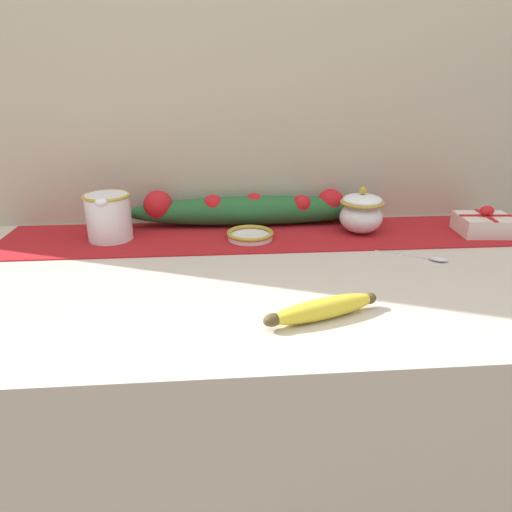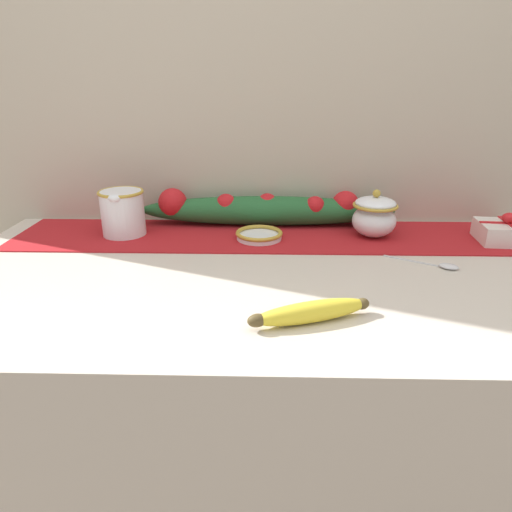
# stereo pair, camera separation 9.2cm
# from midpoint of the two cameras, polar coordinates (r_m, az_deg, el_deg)

# --- Properties ---
(countertop) EXTENTS (1.42, 0.74, 0.94)m
(countertop) POSITION_cam_midpoint_polar(r_m,az_deg,el_deg) (1.24, 3.58, -22.35)
(countertop) COLOR beige
(countertop) RESTS_ON ground_plane
(back_wall) EXTENTS (2.22, 0.04, 2.40)m
(back_wall) POSITION_cam_midpoint_polar(r_m,az_deg,el_deg) (1.29, 3.75, 15.83)
(back_wall) COLOR #B7AD99
(back_wall) RESTS_ON ground_plane
(table_runner) EXTENTS (1.30, 0.26, 0.00)m
(table_runner) POSITION_cam_midpoint_polar(r_m,az_deg,el_deg) (1.19, 3.74, 2.50)
(table_runner) COLOR #A8191E
(table_runner) RESTS_ON countertop
(cream_pitcher) EXTENTS (0.12, 0.14, 0.12)m
(cream_pitcher) POSITION_cam_midpoint_polar(r_m,az_deg,el_deg) (1.21, -14.12, 5.44)
(cream_pitcher) COLOR white
(cream_pitcher) RESTS_ON countertop
(sugar_bowl) EXTENTS (0.11, 0.11, 0.12)m
(sugar_bowl) POSITION_cam_midpoint_polar(r_m,az_deg,el_deg) (1.21, 16.85, 4.81)
(sugar_bowl) COLOR white
(sugar_bowl) RESTS_ON countertop
(small_dish) EXTENTS (0.12, 0.12, 0.02)m
(small_dish) POSITION_cam_midpoint_polar(r_m,az_deg,el_deg) (1.16, 2.82, 2.62)
(small_dish) COLOR white
(small_dish) RESTS_ON countertop
(banana) EXTENTS (0.22, 0.10, 0.04)m
(banana) POSITION_cam_midpoint_polar(r_m,az_deg,el_deg) (0.78, 10.44, -6.98)
(banana) COLOR yellow
(banana) RESTS_ON countertop
(spoon) EXTENTS (0.15, 0.10, 0.01)m
(spoon) POSITION_cam_midpoint_polar(r_m,az_deg,el_deg) (1.09, 24.90, -1.15)
(spoon) COLOR silver
(spoon) RESTS_ON countertop
(gift_box) EXTENTS (0.14, 0.12, 0.07)m
(gift_box) POSITION_cam_midpoint_polar(r_m,az_deg,el_deg) (1.31, 30.75, 2.57)
(gift_box) COLOR silver
(gift_box) RESTS_ON countertop
(poinsettia_garland) EXTENTS (0.70, 0.09, 0.10)m
(poinsettia_garland) POSITION_cam_midpoint_polar(r_m,az_deg,el_deg) (1.26, 3.38, 5.83)
(poinsettia_garland) COLOR #235B2D
(poinsettia_garland) RESTS_ON countertop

